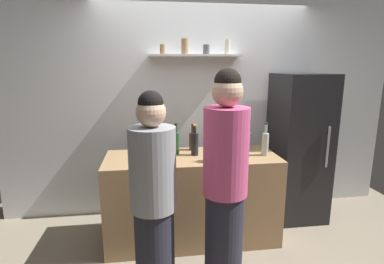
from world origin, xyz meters
TOP-DOWN VIEW (x-y plane):
  - back_wall_assembly at (-0.00, 1.25)m, footprint 4.80×0.32m
  - refrigerator at (1.10, 0.85)m, footprint 0.57×0.67m
  - counter at (-0.22, 0.51)m, footprint 1.74×0.67m
  - baking_pan at (-0.62, 0.64)m, footprint 0.34×0.24m
  - utensil_holder at (-0.07, 0.31)m, footprint 0.10×0.10m
  - wine_bottle_green_glass at (-0.37, 0.62)m, footprint 0.07×0.07m
  - wine_bottle_amber_glass at (-0.18, 0.74)m, footprint 0.08×0.08m
  - wine_bottle_dark_glass at (-0.19, 0.54)m, footprint 0.08×0.08m
  - wine_bottle_pale_glass at (0.52, 0.44)m, footprint 0.07×0.07m
  - water_bottle_plastic at (0.43, 0.72)m, footprint 0.09×0.09m
  - person_pink_top at (-0.08, -0.29)m, footprint 0.34×0.34m
  - person_grey_hoodie at (-0.62, -0.32)m, footprint 0.34×0.34m

SIDE VIEW (x-z plane):
  - counter at x=-0.22m, z-range 0.00..0.91m
  - person_grey_hoodie at x=-0.62m, z-range -0.01..1.63m
  - refrigerator at x=1.10m, z-range 0.00..1.72m
  - person_pink_top at x=-0.08m, z-range 0.00..1.79m
  - baking_pan at x=-0.62m, z-range 0.91..0.96m
  - utensil_holder at x=-0.07m, z-range 0.85..1.07m
  - water_bottle_plastic at x=0.43m, z-range 0.89..1.11m
  - wine_bottle_amber_glass at x=-0.18m, z-range 0.87..1.16m
  - wine_bottle_green_glass at x=-0.37m, z-range 0.87..1.19m
  - wine_bottle_dark_glass at x=-0.19m, z-range 0.87..1.19m
  - wine_bottle_pale_glass at x=0.52m, z-range 0.86..1.20m
  - back_wall_assembly at x=0.00m, z-range 0.00..2.60m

